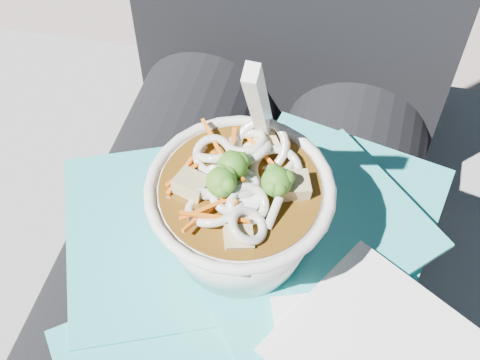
% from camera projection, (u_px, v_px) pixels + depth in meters
% --- Properties ---
extents(stone_ledge, '(1.04, 0.58, 0.47)m').
position_uv_depth(stone_ledge, '(259.00, 299.00, 0.99)').
color(stone_ledge, slate).
rests_on(stone_ledge, ground).
extents(lap, '(0.34, 0.48, 0.16)m').
position_uv_depth(lap, '(228.00, 290.00, 0.65)').
color(lap, black).
rests_on(lap, stone_ledge).
extents(person_body, '(0.34, 0.94, 1.02)m').
position_uv_depth(person_body, '(252.00, 203.00, 0.68)').
color(person_body, black).
rests_on(person_body, ground).
extents(plastic_bag, '(0.36, 0.41, 0.02)m').
position_uv_depth(plastic_bag, '(249.00, 284.00, 0.55)').
color(plastic_bag, teal).
rests_on(plastic_bag, lap).
extents(napkins, '(0.18, 0.18, 0.01)m').
position_uv_depth(napkins, '(368.00, 354.00, 0.50)').
color(napkins, white).
rests_on(napkins, plastic_bag).
extents(udon_bowl, '(0.15, 0.15, 0.20)m').
position_uv_depth(udon_bowl, '(240.00, 208.00, 0.52)').
color(udon_bowl, silver).
rests_on(udon_bowl, plastic_bag).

